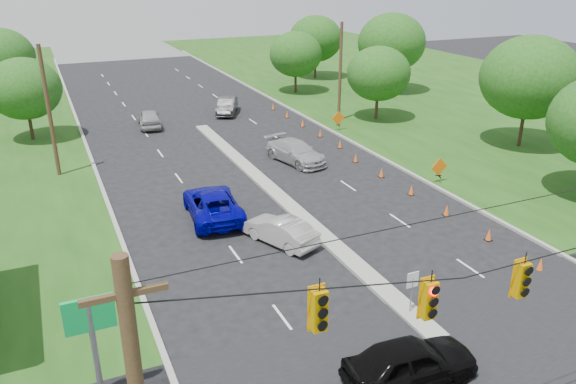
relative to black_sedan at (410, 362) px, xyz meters
name	(u,v)px	position (x,y,z in m)	size (l,w,h in m)	color
curb_left	(95,171)	(-7.68, 27.35, -0.83)	(0.25, 110.00, 0.16)	gray
curb_right	(342,138)	(12.52, 27.35, -0.83)	(0.25, 110.00, 0.16)	gray
median	(273,192)	(2.42, 18.35, -0.83)	(1.00, 34.00, 0.18)	gray
median_sign	(412,285)	(2.42, 3.35, 0.63)	(0.55, 0.06, 2.05)	gray
signal_span	(568,298)	(2.37, -3.65, 4.14)	(25.60, 0.32, 9.00)	#422D1C
utility_pole_far_left	(49,113)	(-10.08, 27.35, 3.67)	(0.28, 0.28, 9.00)	#422D1C
utility_pole_far_right	(340,73)	(14.92, 32.35, 3.67)	(0.28, 0.28, 9.00)	#422D1C
cone_1	(540,264)	(10.33, 3.85, -0.48)	(0.32, 0.32, 0.70)	orange
cone_2	(489,235)	(10.33, 7.35, -0.48)	(0.32, 0.32, 0.70)	orange
cone_3	(447,210)	(10.33, 10.85, -0.48)	(0.32, 0.32, 0.70)	orange
cone_4	(411,190)	(10.33, 14.35, -0.48)	(0.32, 0.32, 0.70)	orange
cone_5	(381,172)	(10.33, 17.85, -0.48)	(0.32, 0.32, 0.70)	orange
cone_6	(356,158)	(10.33, 21.35, -0.48)	(0.32, 0.32, 0.70)	orange
cone_7	(340,144)	(10.93, 24.85, -0.48)	(0.32, 0.32, 0.70)	orange
cone_8	(320,133)	(10.93, 28.35, -0.48)	(0.32, 0.32, 0.70)	orange
cone_9	(303,123)	(10.93, 31.85, -0.48)	(0.32, 0.32, 0.70)	orange
cone_10	(287,114)	(10.93, 35.35, -0.48)	(0.32, 0.32, 0.70)	orange
cone_11	(273,106)	(10.93, 38.85, -0.48)	(0.32, 0.32, 0.70)	orange
work_sign_1	(439,168)	(13.22, 15.35, 0.26)	(1.27, 0.58, 1.37)	black
work_sign_2	(338,119)	(13.22, 29.35, 0.26)	(1.27, 0.58, 1.37)	black
tree_5	(24,89)	(-11.58, 37.35, 3.50)	(5.88, 5.88, 6.86)	black
tree_6	(1,56)	(-13.58, 52.35, 4.12)	(6.72, 6.72, 7.84)	black
tree_8	(530,78)	(24.42, 19.35, 4.74)	(7.56, 7.56, 8.82)	black
tree_9	(379,74)	(18.42, 31.35, 3.50)	(5.88, 5.88, 6.86)	black
tree_10	(392,42)	(26.42, 41.35, 4.74)	(7.56, 7.56, 8.82)	black
tree_11	(316,39)	(22.42, 52.35, 4.12)	(6.72, 6.72, 7.84)	black
tree_12	(296,54)	(16.42, 45.35, 3.50)	(5.88, 5.88, 6.86)	black
black_sedan	(410,362)	(0.00, 0.00, 0.00)	(1.97, 4.90, 1.67)	black
white_sedan	(280,231)	(0.03, 11.62, -0.11)	(1.54, 4.40, 1.45)	#B9B0AF
blue_pickup	(213,204)	(-2.28, 16.20, 0.01)	(2.81, 6.10, 1.69)	#03009C
silver_car_far	(296,152)	(6.25, 23.22, -0.03)	(2.25, 5.53, 1.61)	#A3A4A5
silver_car_oncoming	(149,118)	(-1.78, 37.42, -0.03)	(1.90, 4.73, 1.61)	#9A9A9A
dark_car_receding	(227,106)	(6.15, 39.19, -0.04)	(1.68, 4.83, 1.59)	#272727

